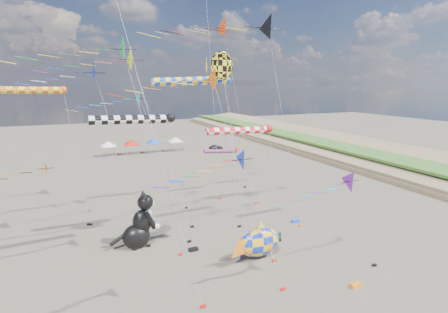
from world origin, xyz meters
TOP-DOWN VIEW (x-y plane):
  - ground at (0.00, 0.00)m, footprint 260.00×260.00m
  - delta_kite_0 at (-4.66, 1.92)m, footprint 10.01×1.60m
  - delta_kite_1 at (-5.85, 22.09)m, footprint 11.91×2.12m
  - delta_kite_2 at (-11.55, 13.46)m, footprint 9.91×1.89m
  - delta_kite_4 at (-2.23, 7.90)m, footprint 11.43×2.18m
  - delta_kite_6 at (3.95, 20.14)m, footprint 12.65×2.61m
  - delta_kite_7 at (-6.89, 16.12)m, footprint 12.61×2.57m
  - delta_kite_8 at (4.17, 11.59)m, footprint 15.39×2.64m
  - delta_kite_9 at (-16.93, 21.51)m, footprint 9.90×1.74m
  - delta_kite_10 at (5.34, 1.78)m, footprint 10.20×1.89m
  - delta_kite_11 at (-8.79, 10.50)m, footprint 11.56×2.31m
  - windsock_0 at (0.95, 9.34)m, footprint 7.95×0.68m
  - windsock_1 at (-7.78, 12.76)m, footprint 8.76×0.82m
  - windsock_2 at (6.78, 27.18)m, footprint 6.77×0.64m
  - windsock_3 at (-16.51, 21.33)m, footprint 8.47×0.73m
  - windsock_4 at (-1.75, 14.12)m, footprint 9.27×0.85m
  - angelfish_kite at (-0.01, 12.20)m, footprint 3.74×3.02m
  - cat_inflatable at (-7.82, 14.01)m, footprint 4.10×2.10m
  - fish_inflatable at (1.55, 7.01)m, footprint 5.45×2.48m
  - person_adult at (3.54, 8.00)m, footprint 0.80×0.74m
  - child_green at (5.29, 9.24)m, footprint 0.64×0.58m
  - child_blue at (0.12, 7.80)m, footprint 0.52×0.57m
  - kite_bag_0 at (6.32, 0.02)m, footprint 0.90×0.44m
  - kite_bag_1 at (-3.38, 10.85)m, footprint 0.90×0.44m
  - kite_bag_2 at (9.60, 12.73)m, footprint 0.90×0.44m
  - tent_row at (1.50, 60.00)m, footprint 19.20×4.20m
  - parked_car at (18.44, 58.00)m, footprint 3.47×1.58m

SIDE VIEW (x-z plane):
  - ground at x=0.00m, z-range 0.00..0.00m
  - kite_bag_0 at x=6.32m, z-range 0.00..0.30m
  - kite_bag_1 at x=-3.38m, z-range 0.00..0.30m
  - kite_bag_2 at x=9.60m, z-range 0.00..0.30m
  - child_blue at x=0.12m, z-range 0.00..0.94m
  - child_green at x=5.29m, z-range 0.00..1.06m
  - parked_car at x=18.44m, z-range 0.00..1.15m
  - person_adult at x=3.54m, z-range 0.00..1.83m
  - fish_inflatable at x=1.55m, z-range -0.22..3.47m
  - cat_inflatable at x=-7.82m, z-range 0.00..5.49m
  - tent_row at x=1.50m, z-range 1.25..5.05m
  - windsock_2 at x=6.78m, z-range 2.79..9.11m
  - delta_kite_9 at x=-16.93m, z-range 2.70..10.60m
  - delta_kite_10 at x=5.34m, z-range 3.28..12.41m
  - delta_kite_0 at x=-4.66m, z-range 4.63..16.31m
  - windsock_0 at x=0.95m, z-range 5.51..17.36m
  - windsock_1 at x=-7.78m, z-range 6.01..18.95m
  - delta_kite_1 at x=-5.85m, z-range 6.14..21.20m
  - windsock_3 at x=-16.51m, z-range 7.22..22.57m
  - delta_kite_4 at x=-2.23m, z-range 7.13..24.21m
  - windsock_4 at x=-1.75m, z-range 7.65..23.93m
  - delta_kite_2 at x=-11.55m, z-range 7.44..24.94m
  - angelfish_kite at x=-0.01m, z-range 7.81..26.35m
  - delta_kite_7 at x=-6.89m, z-range 8.05..27.21m
  - delta_kite_11 at x=-8.79m, z-range 8.31..27.86m
  - delta_kite_8 at x=4.17m, z-range 9.40..31.42m
  - delta_kite_6 at x=3.95m, z-range 9.96..33.01m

